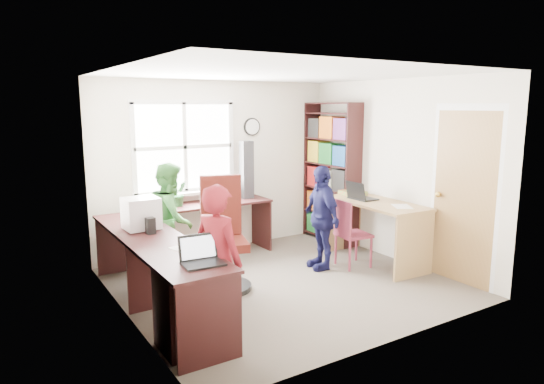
{
  "coord_description": "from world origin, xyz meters",
  "views": [
    {
      "loc": [
        -2.98,
        -4.51,
        2.05
      ],
      "look_at": [
        0.0,
        0.25,
        1.05
      ],
      "focal_mm": 32.0,
      "sensor_mm": 36.0,
      "label": 1
    }
  ],
  "objects_px": {
    "l_desk": "(187,273)",
    "person_green": "(171,219)",
    "bookshelf": "(331,176)",
    "swivel_chair": "(223,241)",
    "person_red": "(219,261)",
    "crt_monitor": "(141,213)",
    "right_desk": "(376,218)",
    "laptop_left": "(201,257)",
    "wooden_chair": "(349,231)",
    "potted_plant": "(180,194)",
    "person_navy": "(321,217)",
    "cd_tower": "(247,170)",
    "laptop_right": "(360,195)"
  },
  "relations": [
    {
      "from": "l_desk",
      "to": "person_green",
      "type": "height_order",
      "value": "person_green"
    },
    {
      "from": "bookshelf",
      "to": "swivel_chair",
      "type": "relative_size",
      "value": 1.65
    },
    {
      "from": "person_red",
      "to": "l_desk",
      "type": "bearing_deg",
      "value": -10.4
    },
    {
      "from": "crt_monitor",
      "to": "person_green",
      "type": "xyz_separation_m",
      "value": [
        0.52,
        0.53,
        -0.23
      ]
    },
    {
      "from": "right_desk",
      "to": "laptop_left",
      "type": "bearing_deg",
      "value": -159.93
    },
    {
      "from": "swivel_chair",
      "to": "crt_monitor",
      "type": "distance_m",
      "value": 0.96
    },
    {
      "from": "crt_monitor",
      "to": "swivel_chair",
      "type": "bearing_deg",
      "value": -15.68
    },
    {
      "from": "wooden_chair",
      "to": "person_green",
      "type": "xyz_separation_m",
      "value": [
        -2.02,
        0.95,
        0.22
      ]
    },
    {
      "from": "swivel_chair",
      "to": "potted_plant",
      "type": "distance_m",
      "value": 1.21
    },
    {
      "from": "swivel_chair",
      "to": "bookshelf",
      "type": "bearing_deg",
      "value": 38.98
    },
    {
      "from": "wooden_chair",
      "to": "bookshelf",
      "type": "bearing_deg",
      "value": 68.74
    },
    {
      "from": "right_desk",
      "to": "swivel_chair",
      "type": "relative_size",
      "value": 1.14
    },
    {
      "from": "wooden_chair",
      "to": "person_navy",
      "type": "relative_size",
      "value": 0.66
    },
    {
      "from": "right_desk",
      "to": "swivel_chair",
      "type": "bearing_deg",
      "value": 175.57
    },
    {
      "from": "bookshelf",
      "to": "person_green",
      "type": "xyz_separation_m",
      "value": [
        -2.62,
        -0.18,
        -0.31
      ]
    },
    {
      "from": "bookshelf",
      "to": "person_navy",
      "type": "distance_m",
      "value": 1.39
    },
    {
      "from": "wooden_chair",
      "to": "cd_tower",
      "type": "xyz_separation_m",
      "value": [
        -0.72,
        1.39,
        0.68
      ]
    },
    {
      "from": "laptop_right",
      "to": "person_red",
      "type": "height_order",
      "value": "person_red"
    },
    {
      "from": "swivel_chair",
      "to": "person_green",
      "type": "height_order",
      "value": "person_green"
    },
    {
      "from": "cd_tower",
      "to": "person_green",
      "type": "xyz_separation_m",
      "value": [
        -1.3,
        -0.44,
        -0.47
      ]
    },
    {
      "from": "bookshelf",
      "to": "potted_plant",
      "type": "distance_m",
      "value": 2.35
    },
    {
      "from": "bookshelf",
      "to": "l_desk",
      "type": "bearing_deg",
      "value": -153.57
    },
    {
      "from": "potted_plant",
      "to": "person_navy",
      "type": "relative_size",
      "value": 0.25
    },
    {
      "from": "laptop_left",
      "to": "person_navy",
      "type": "bearing_deg",
      "value": 31.96
    },
    {
      "from": "person_navy",
      "to": "person_red",
      "type": "bearing_deg",
      "value": -52.85
    },
    {
      "from": "laptop_left",
      "to": "swivel_chair",
      "type": "bearing_deg",
      "value": 60.6
    },
    {
      "from": "laptop_left",
      "to": "person_navy",
      "type": "distance_m",
      "value": 2.41
    },
    {
      "from": "right_desk",
      "to": "person_red",
      "type": "height_order",
      "value": "person_red"
    },
    {
      "from": "person_red",
      "to": "swivel_chair",
      "type": "bearing_deg",
      "value": -50.51
    },
    {
      "from": "l_desk",
      "to": "laptop_left",
      "type": "xyz_separation_m",
      "value": [
        -0.11,
        -0.61,
        0.35
      ]
    },
    {
      "from": "bookshelf",
      "to": "person_red",
      "type": "xyz_separation_m",
      "value": [
        -2.85,
        -1.96,
        -0.31
      ]
    },
    {
      "from": "swivel_chair",
      "to": "person_navy",
      "type": "height_order",
      "value": "person_navy"
    },
    {
      "from": "swivel_chair",
      "to": "laptop_left",
      "type": "bearing_deg",
      "value": -106.65
    },
    {
      "from": "laptop_right",
      "to": "person_green",
      "type": "distance_m",
      "value": 2.48
    },
    {
      "from": "l_desk",
      "to": "cd_tower",
      "type": "height_order",
      "value": "cd_tower"
    },
    {
      "from": "right_desk",
      "to": "person_navy",
      "type": "bearing_deg",
      "value": 167.05
    },
    {
      "from": "laptop_left",
      "to": "cd_tower",
      "type": "distance_m",
      "value": 2.94
    },
    {
      "from": "cd_tower",
      "to": "person_navy",
      "type": "height_order",
      "value": "cd_tower"
    },
    {
      "from": "right_desk",
      "to": "person_navy",
      "type": "xyz_separation_m",
      "value": [
        -0.75,
        0.21,
        0.07
      ]
    },
    {
      "from": "cd_tower",
      "to": "l_desk",
      "type": "bearing_deg",
      "value": -131.16
    },
    {
      "from": "crt_monitor",
      "to": "person_navy",
      "type": "height_order",
      "value": "person_navy"
    },
    {
      "from": "swivel_chair",
      "to": "wooden_chair",
      "type": "bearing_deg",
      "value": 9.83
    },
    {
      "from": "laptop_right",
      "to": "swivel_chair",
      "type": "bearing_deg",
      "value": 89.95
    },
    {
      "from": "right_desk",
      "to": "bookshelf",
      "type": "relative_size",
      "value": 0.69
    },
    {
      "from": "potted_plant",
      "to": "person_green",
      "type": "bearing_deg",
      "value": -124.17
    },
    {
      "from": "l_desk",
      "to": "cd_tower",
      "type": "relative_size",
      "value": 3.61
    },
    {
      "from": "cd_tower",
      "to": "laptop_left",
      "type": "bearing_deg",
      "value": -124.56
    },
    {
      "from": "laptop_left",
      "to": "potted_plant",
      "type": "xyz_separation_m",
      "value": [
        0.73,
        2.32,
        0.11
      ]
    },
    {
      "from": "crt_monitor",
      "to": "person_green",
      "type": "height_order",
      "value": "person_green"
    },
    {
      "from": "laptop_left",
      "to": "bookshelf",
      "type": "bearing_deg",
      "value": 38.57
    }
  ]
}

